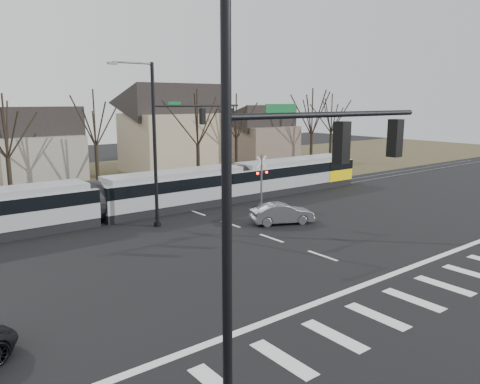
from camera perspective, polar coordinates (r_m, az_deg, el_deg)
ground at (r=23.69m, az=13.64°, el=-8.80°), size 140.00×140.00×0.00m
grass_verge at (r=49.61m, az=-16.52°, el=1.43°), size 140.00×28.00×0.01m
crosswalk at (r=21.62m, az=22.09°, el=-11.27°), size 27.00×2.60×0.01m
stop_line at (r=22.69m, az=17.24°, el=-9.88°), size 28.00×0.35×0.01m
lane_dashes at (r=35.43m, az=-6.96°, el=-1.92°), size 0.18×30.00×0.01m
rail_pair at (r=35.26m, az=-6.80°, el=-1.94°), size 90.00×1.52×0.06m
tram at (r=34.76m, az=-8.06°, el=0.39°), size 37.46×2.78×2.84m
sedan at (r=30.72m, az=5.16°, el=-2.62°), size 4.39×5.12×1.35m
signal_pole_near_left at (r=10.78m, az=5.21°, el=-0.91°), size 9.28×0.44×10.20m
signal_pole_far at (r=30.38m, az=-7.71°, el=6.78°), size 9.28×0.44×10.20m
rail_crossing_signal at (r=35.36m, az=2.63°, el=1.23°), size 1.08×0.36×4.00m
tree_row at (r=44.38m, az=-11.59°, el=7.08°), size 59.20×7.20×10.00m
house_b at (r=51.43m, az=-23.63°, el=5.75°), size 8.64×7.56×7.65m
house_c at (r=53.82m, az=-8.21°, el=8.10°), size 10.80×8.64×10.10m
house_d at (r=64.18m, az=2.71°, el=7.54°), size 8.64×7.56×7.65m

